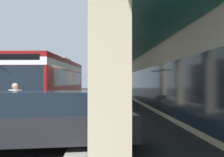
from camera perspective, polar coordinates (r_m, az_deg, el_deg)
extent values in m
plane|color=#262628|center=(15.51, 16.46, -6.98)|extent=(120.00, 120.00, 0.00)
cube|color=#9E998E|center=(15.07, -4.39, -6.96)|extent=(33.85, 0.50, 0.12)
cube|color=#C6B793|center=(26.26, -2.05, -0.33)|extent=(0.55, 0.55, 3.73)
cube|color=#C6B793|center=(20.61, -1.99, -0.24)|extent=(0.55, 0.55, 3.73)
cube|color=#C6B793|center=(14.97, -1.87, -0.08)|extent=(0.55, 0.55, 3.73)
cube|color=#C6B793|center=(9.33, -1.62, 0.26)|extent=(0.55, 0.55, 3.73)
cube|color=#C6B793|center=(3.69, -0.58, 1.65)|extent=(0.55, 0.55, 3.73)
cube|color=#19594C|center=(15.23, 3.18, 8.28)|extent=(28.21, 3.16, 0.82)
cube|color=#19232D|center=(15.29, 9.32, -1.83)|extent=(23.69, 0.08, 2.40)
cube|color=maroon|center=(18.23, -12.71, -0.61)|extent=(11.15, 3.32, 2.75)
cube|color=white|center=(18.25, -12.71, 2.29)|extent=(11.17, 3.34, 0.36)
cube|color=#19232D|center=(18.52, -12.48, 0.08)|extent=(9.40, 3.22, 0.90)
cube|color=#19232D|center=(13.00, -18.73, -0.03)|extent=(0.22, 2.24, 1.20)
cube|color=black|center=(13.04, -18.73, 4.24)|extent=(0.20, 1.94, 0.28)
cube|color=black|center=(12.94, -18.96, -6.23)|extent=(0.37, 2.46, 0.24)
cube|color=silver|center=(12.71, -15.04, -4.99)|extent=(0.08, 0.24, 0.16)
cube|color=silver|center=(19.74, -11.61, 3.73)|extent=(2.52, 1.95, 0.24)
cylinder|color=black|center=(14.45, -11.41, -5.47)|extent=(1.00, 0.30, 1.00)
cylinder|color=black|center=(15.23, -20.84, -5.19)|extent=(1.00, 0.30, 1.00)
cylinder|color=black|center=(21.02, -7.24, -3.97)|extent=(1.00, 0.30, 1.00)
cylinder|color=black|center=(21.57, -13.96, -3.87)|extent=(1.00, 0.30, 1.00)
cube|color=#19232D|center=(29.64, -22.08, -1.60)|extent=(2.48, 1.60, 0.54)
cylinder|color=black|center=(27.77, -21.55, -3.49)|extent=(0.64, 0.22, 0.64)
cylinder|color=black|center=(30.60, -19.66, -3.23)|extent=(0.64, 0.22, 0.64)
cube|color=#232328|center=(7.19, -13.35, -9.57)|extent=(2.27, 4.57, 0.66)
cube|color=#19232D|center=(7.14, -14.95, -4.78)|extent=(1.85, 2.62, 0.54)
cylinder|color=black|center=(8.15, -2.10, -10.52)|extent=(0.64, 0.22, 0.64)
cylinder|color=black|center=(6.40, -0.22, -13.26)|extent=(0.64, 0.22, 0.64)
cylinder|color=navy|center=(10.23, -19.14, -7.94)|extent=(0.16, 0.16, 0.83)
cylinder|color=navy|center=(9.99, -19.66, -8.12)|extent=(0.16, 0.16, 0.83)
cube|color=silver|center=(10.04, -19.38, -3.94)|extent=(0.49, 0.50, 0.62)
sphere|color=tan|center=(10.03, -19.37, -1.53)|extent=(0.22, 0.22, 0.22)
cylinder|color=silver|center=(10.32, -19.94, -3.68)|extent=(0.09, 0.09, 0.56)
cylinder|color=silver|center=(9.76, -18.78, -3.85)|extent=(0.09, 0.09, 0.56)
cube|color=brown|center=(22.48, 0.51, -4.30)|extent=(0.77, 0.77, 0.58)
cylinder|color=#332319|center=(22.47, 0.51, -3.54)|extent=(0.65, 0.65, 0.02)
cylinder|color=brown|center=(22.44, 0.51, -1.14)|extent=(0.16, 0.16, 1.90)
ellipsoid|color=#195123|center=(22.09, 0.62, 1.62)|extent=(0.75, 0.26, 0.16)
ellipsoid|color=#195123|center=(22.52, 1.63, 1.56)|extent=(0.29, 0.90, 0.14)
ellipsoid|color=#195123|center=(22.92, 0.36, 1.67)|extent=(0.96, 0.29, 0.15)
ellipsoid|color=#195123|center=(22.56, -0.54, 1.79)|extent=(0.44, 0.88, 0.15)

